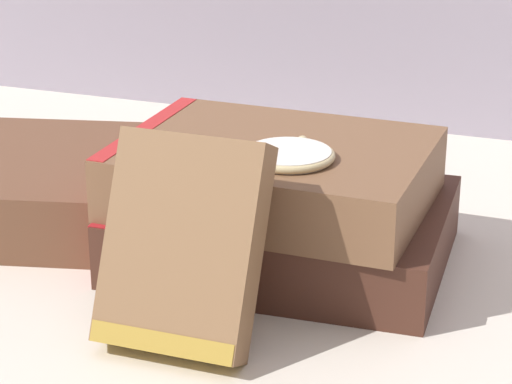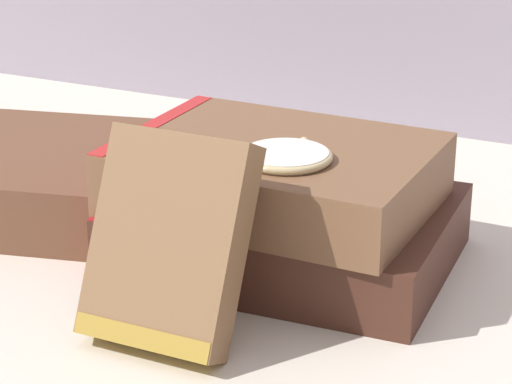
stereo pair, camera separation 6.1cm
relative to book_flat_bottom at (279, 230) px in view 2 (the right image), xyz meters
The scene contains 6 objects.
ground_plane 0.05m from the book_flat_bottom, 82.28° to the right, with size 3.00×3.00×0.00m, color beige.
book_flat_bottom is the anchor object (origin of this frame).
book_flat_top 0.04m from the book_flat_bottom, 130.16° to the right, with size 0.20×0.15×0.04m.
book_leaning_front 0.13m from the book_flat_bottom, 96.56° to the right, with size 0.09×0.07×0.12m.
pocket_watch 0.08m from the book_flat_bottom, 60.65° to the right, with size 0.06×0.06×0.01m.
reading_glasses 0.17m from the book_flat_bottom, 107.48° to the left, with size 0.11×0.06×0.00m.
Camera 2 is at (0.26, -0.56, 0.31)m, focal length 75.00 mm.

